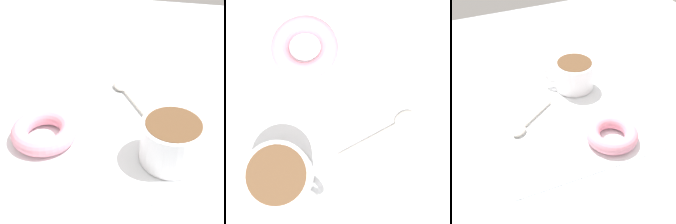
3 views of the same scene
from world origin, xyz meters
The scene contains 5 objects.
ground_plane centered at (0.00, 0.00, -1.00)cm, with size 120.00×120.00×2.00cm, color #B2BCC6.
napkin centered at (1.14, -0.51, 0.15)cm, with size 33.47×33.47×0.30cm, color white.
coffee_cup centered at (-5.89, -11.13, 3.88)cm, with size 11.75×9.51×6.87cm.
donut centered at (-5.42, 9.42, 1.72)cm, with size 10.82×10.82×2.85cm, color pink.
spoon centered at (10.05, -1.31, 0.70)cm, with size 12.07×9.03×0.90cm.
Camera 2 is at (2.48, -11.66, 58.24)cm, focal length 60.00 mm.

